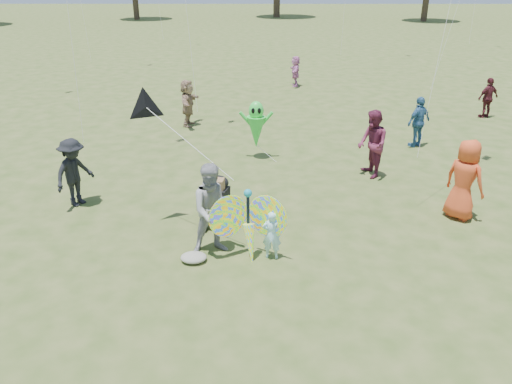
# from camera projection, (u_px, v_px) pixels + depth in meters

# --- Properties ---
(ground) EXTENTS (160.00, 160.00, 0.00)m
(ground) POSITION_uv_depth(u_px,v_px,m) (266.00, 279.00, 9.26)
(ground) COLOR #51592B
(ground) RESTS_ON ground
(child_girl) EXTENTS (0.40, 0.29, 1.03)m
(child_girl) POSITION_uv_depth(u_px,v_px,m) (272.00, 235.00, 9.74)
(child_girl) COLOR #AAE6F1
(child_girl) RESTS_ON ground
(adult_man) EXTENTS (1.08, 0.94, 1.90)m
(adult_man) POSITION_uv_depth(u_px,v_px,m) (214.00, 210.00, 9.78)
(adult_man) COLOR gray
(adult_man) RESTS_ON ground
(grey_bag) EXTENTS (0.52, 0.42, 0.16)m
(grey_bag) POSITION_uv_depth(u_px,v_px,m) (194.00, 257.00, 9.80)
(grey_bag) COLOR gray
(grey_bag) RESTS_ON ground
(crowd_a) EXTENTS (1.03, 1.09, 1.87)m
(crowd_a) POSITION_uv_depth(u_px,v_px,m) (465.00, 180.00, 11.20)
(crowd_a) COLOR #D54922
(crowd_a) RESTS_ON ground
(crowd_b) EXTENTS (1.06, 1.25, 1.67)m
(crowd_b) POSITION_uv_depth(u_px,v_px,m) (74.00, 172.00, 11.86)
(crowd_b) COLOR black
(crowd_b) RESTS_ON ground
(crowd_c) EXTENTS (1.01, 0.86, 1.62)m
(crowd_c) POSITION_uv_depth(u_px,v_px,m) (419.00, 122.00, 15.88)
(crowd_c) COLOR #346390
(crowd_c) RESTS_ON ground
(crowd_d) EXTENTS (0.69, 1.61, 1.68)m
(crowd_d) POSITION_uv_depth(u_px,v_px,m) (188.00, 103.00, 18.00)
(crowd_d) COLOR #97775D
(crowd_d) RESTS_ON ground
(crowd_e) EXTENTS (0.86, 1.02, 1.85)m
(crowd_e) POSITION_uv_depth(u_px,v_px,m) (372.00, 144.00, 13.50)
(crowd_e) COLOR maroon
(crowd_e) RESTS_ON ground
(crowd_h) EXTENTS (0.97, 0.67, 1.53)m
(crowd_h) POSITION_uv_depth(u_px,v_px,m) (488.00, 98.00, 19.04)
(crowd_h) COLOR #49181F
(crowd_h) RESTS_ON ground
(crowd_j) EXTENTS (0.44, 1.34, 1.44)m
(crowd_j) POSITION_uv_depth(u_px,v_px,m) (295.00, 71.00, 24.23)
(crowd_j) COLOR #C671AE
(crowd_j) RESTS_ON ground
(jogging_stroller) EXTENTS (0.57, 1.09, 1.09)m
(jogging_stroller) POSITION_uv_depth(u_px,v_px,m) (217.00, 197.00, 11.10)
(jogging_stroller) COLOR black
(jogging_stroller) RESTS_ON ground
(butterfly_kite) EXTENTS (1.74, 0.75, 1.66)m
(butterfly_kite) POSITION_uv_depth(u_px,v_px,m) (249.00, 225.00, 9.69)
(butterfly_kite) COLOR orange
(butterfly_kite) RESTS_ON ground
(delta_kite_rig) EXTENTS (2.31, 1.55, 1.54)m
(delta_kite_rig) POSITION_uv_depth(u_px,v_px,m) (146.00, 108.00, 10.30)
(delta_kite_rig) COLOR black
(delta_kite_rig) RESTS_ON ground
(alien_kite) EXTENTS (1.12, 0.69, 1.74)m
(alien_kite) POSITION_uv_depth(u_px,v_px,m) (256.00, 127.00, 14.84)
(alien_kite) COLOR #33DB44
(alien_kite) RESTS_ON ground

